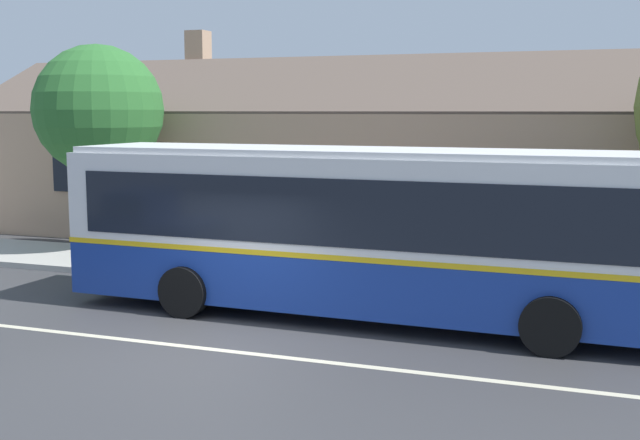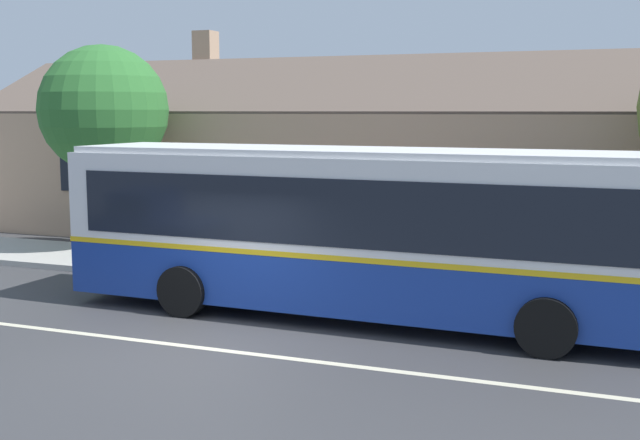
% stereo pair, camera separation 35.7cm
% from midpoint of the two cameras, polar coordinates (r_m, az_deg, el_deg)
% --- Properties ---
extents(ground_plane, '(300.00, 300.00, 0.00)m').
position_cam_midpoint_polar(ground_plane, '(13.83, -9.09, -9.01)').
color(ground_plane, '#38383A').
extents(sidewalk_far, '(60.00, 3.00, 0.15)m').
position_cam_midpoint_polar(sidewalk_far, '(19.11, -0.35, -3.97)').
color(sidewalk_far, '#ADAAA3').
rests_on(sidewalk_far, ground).
extents(lane_divider_stripe, '(60.00, 0.16, 0.01)m').
position_cam_midpoint_polar(lane_divider_stripe, '(13.83, -9.09, -8.99)').
color(lane_divider_stripe, beige).
rests_on(lane_divider_stripe, ground).
extents(community_building, '(27.03, 8.11, 6.73)m').
position_cam_midpoint_polar(community_building, '(25.50, 4.77, 3.48)').
color(community_building, tan).
rests_on(community_building, ground).
extents(transit_bus, '(11.86, 2.96, 3.26)m').
position_cam_midpoint_polar(transit_bus, '(15.31, 2.46, -0.57)').
color(transit_bus, navy).
rests_on(transit_bus, ground).
extents(bench_by_building, '(1.71, 0.51, 0.94)m').
position_cam_midpoint_polar(bench_by_building, '(21.43, -13.78, -1.57)').
color(bench_by_building, '#4C4C4C').
rests_on(bench_by_building, sidewalk_far).
extents(bench_down_street, '(1.75, 0.51, 0.94)m').
position_cam_midpoint_polar(bench_down_street, '(19.68, -5.08, -2.19)').
color(bench_down_street, '#4C4C4C').
rests_on(bench_down_street, sidewalk_far).
extents(street_tree_secondary, '(3.53, 3.53, 5.76)m').
position_cam_midpoint_polar(street_tree_secondary, '(22.89, -15.92, 7.49)').
color(street_tree_secondary, '#4C3828').
rests_on(street_tree_secondary, ground).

